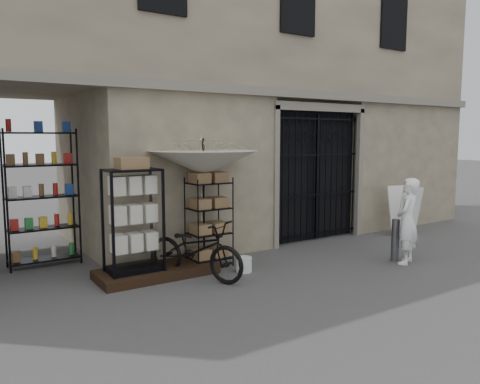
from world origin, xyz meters
TOP-DOWN VIEW (x-y plane):
  - ground at (0.00, 0.00)m, footprint 80.00×80.00m
  - main_building at (0.00, 4.00)m, footprint 14.00×4.00m
  - shop_recess at (-4.50, 2.80)m, footprint 3.00×1.70m
  - iron_gate at (1.75, 2.28)m, footprint 2.50×0.21m
  - step_platform at (-2.40, 1.55)m, footprint 2.00×0.90m
  - display_cabinet at (-2.79, 1.54)m, footprint 0.90×0.62m
  - wire_rack at (-1.34, 1.60)m, footprint 0.83×0.70m
  - market_umbrella at (-1.44, 1.62)m, footprint 2.13×2.15m
  - white_bucket at (-1.02, 0.94)m, footprint 0.36×0.36m
  - bicycle at (-1.90, 1.08)m, footprint 1.01×1.17m
  - steel_bollard at (1.80, -0.03)m, footprint 0.19×0.19m
  - shopkeeper at (1.82, -0.27)m, footprint 1.23×1.70m
  - easel_sign at (3.84, 1.33)m, footprint 0.69×0.75m

SIDE VIEW (x-z plane):
  - ground at x=0.00m, z-range 0.00..0.00m
  - bicycle at x=-1.90m, z-range -0.94..0.94m
  - shopkeeper at x=1.82m, z-range -0.19..0.19m
  - step_platform at x=-2.40m, z-range 0.00..0.15m
  - white_bucket at x=-1.02m, z-range 0.00..0.26m
  - steel_bollard at x=1.80m, z-range 0.00..0.80m
  - easel_sign at x=3.84m, z-range 0.02..1.18m
  - wire_rack at x=-1.34m, z-range -0.02..1.61m
  - display_cabinet at x=-2.79m, z-range -0.01..1.83m
  - iron_gate at x=1.75m, z-range 0.00..3.00m
  - shop_recess at x=-4.50m, z-range 0.00..3.00m
  - market_umbrella at x=-1.44m, z-range 0.61..3.41m
  - main_building at x=0.00m, z-range 0.00..9.00m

